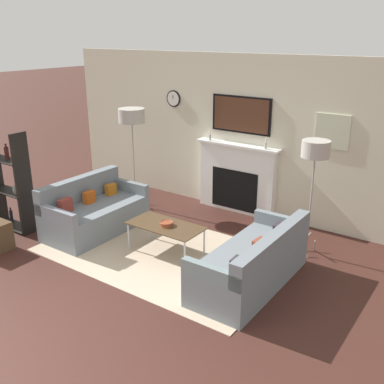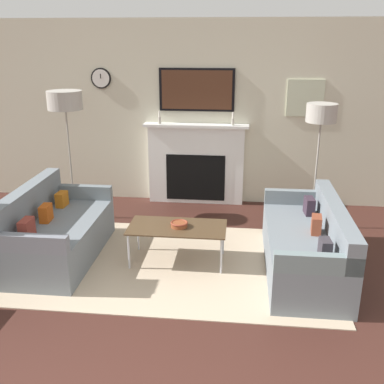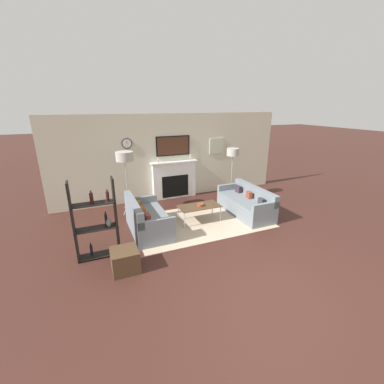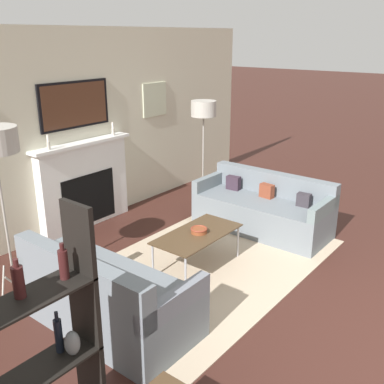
{
  "view_description": "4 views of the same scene",
  "coord_description": "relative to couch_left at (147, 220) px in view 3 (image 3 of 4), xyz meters",
  "views": [
    {
      "loc": [
        3.66,
        -1.52,
        3.02
      ],
      "look_at": [
        0.12,
        3.5,
        0.82
      ],
      "focal_mm": 42.0,
      "sensor_mm": 36.0,
      "label": 1
    },
    {
      "loc": [
        0.66,
        -1.54,
        2.44
      ],
      "look_at": [
        0.12,
        3.35,
        0.74
      ],
      "focal_mm": 42.0,
      "sensor_mm": 36.0,
      "label": 2
    },
    {
      "loc": [
        -2.59,
        -2.64,
        2.93
      ],
      "look_at": [
        -0.11,
        3.27,
        0.75
      ],
      "focal_mm": 24.0,
      "sensor_mm": 36.0,
      "label": 3
    },
    {
      "loc": [
        -3.74,
        0.16,
        2.59
      ],
      "look_at": [
        0.0,
        3.12,
        0.91
      ],
      "focal_mm": 42.0,
      "sensor_mm": 36.0,
      "label": 4
    }
  ],
  "objects": [
    {
      "name": "area_rug",
      "position": [
        1.42,
        0.0,
        -0.3
      ],
      "size": [
        3.45,
        2.13,
        0.01
      ],
      "color": "tan",
      "rests_on": "ground_plane"
    },
    {
      "name": "ground_plane",
      "position": [
        1.42,
        -2.97,
        -0.3
      ],
      "size": [
        60.0,
        60.0,
        0.0
      ],
      "primitive_type": "plane",
      "color": "#3D2019"
    },
    {
      "name": "shelf_unit",
      "position": [
        -1.14,
        -0.67,
        0.47
      ],
      "size": [
        0.83,
        0.28,
        1.62
      ],
      "color": "black",
      "rests_on": "ground_plane"
    },
    {
      "name": "coffee_table",
      "position": [
        1.41,
        0.05,
        0.11
      ],
      "size": [
        1.09,
        0.55,
        0.44
      ],
      "color": "#4C3823",
      "rests_on": "ground_plane"
    },
    {
      "name": "floor_lamp_right",
      "position": [
        3.07,
        1.22,
        1.22
      ],
      "size": [
        0.38,
        0.38,
        1.67
      ],
      "color": "#9E998E",
      "rests_on": "ground_plane"
    },
    {
      "name": "ottoman",
      "position": [
        -0.73,
        -1.36,
        -0.09
      ],
      "size": [
        0.49,
        0.49,
        0.42
      ],
      "color": "#493420",
      "rests_on": "ground_plane"
    },
    {
      "name": "fireplace_wall",
      "position": [
        1.43,
        2.15,
        0.93
      ],
      "size": [
        7.55,
        0.28,
        2.7
      ],
      "color": "beige",
      "rests_on": "ground_plane"
    },
    {
      "name": "couch_right",
      "position": [
        2.84,
        0.0,
        -0.01
      ],
      "size": [
        0.78,
        1.85,
        0.77
      ],
      "color": "slate",
      "rests_on": "ground_plane"
    },
    {
      "name": "floor_lamp_left",
      "position": [
        -0.23,
        1.22,
        1.33
      ],
      "size": [
        0.46,
        0.46,
        1.78
      ],
      "color": "#9E998E",
      "rests_on": "ground_plane"
    },
    {
      "name": "decorative_bowl",
      "position": [
        1.44,
        0.05,
        0.17
      ],
      "size": [
        0.2,
        0.2,
        0.06
      ],
      "color": "brown",
      "rests_on": "coffee_table"
    },
    {
      "name": "couch_left",
      "position": [
        0.0,
        0.0,
        0.0
      ],
      "size": [
        0.85,
        1.63,
        0.85
      ],
      "color": "slate",
      "rests_on": "ground_plane"
    }
  ]
}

